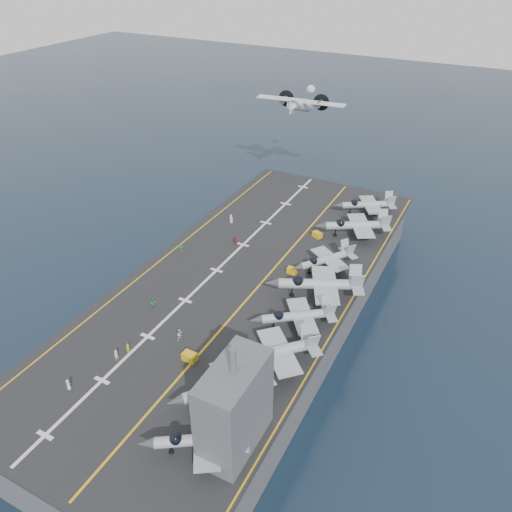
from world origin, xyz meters
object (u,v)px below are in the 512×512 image
at_px(fighter_jet_0, 201,439).
at_px(island_superstructure, 234,399).
at_px(tow_cart_a, 190,357).
at_px(transport_plane, 300,106).

bearing_deg(fighter_jet_0, island_superstructure, 45.79).
relative_size(tow_cart_a, transport_plane, 0.09).
bearing_deg(transport_plane, island_superstructure, -71.22).
xyz_separation_m(fighter_jet_0, transport_plane, (-25.83, 87.50, 12.49)).
distance_m(fighter_jet_0, tow_cart_a, 15.36).
relative_size(fighter_jet_0, transport_plane, 0.64).
bearing_deg(tow_cart_a, fighter_jet_0, -50.87).
height_order(fighter_jet_0, transport_plane, transport_plane).
relative_size(island_superstructure, tow_cart_a, 7.06).
bearing_deg(island_superstructure, fighter_jet_0, -134.21).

